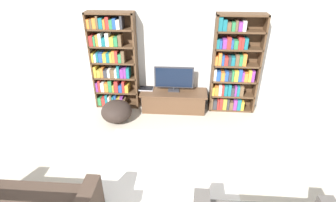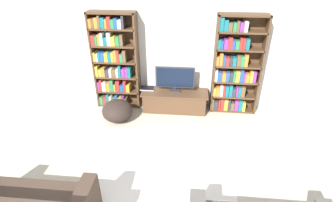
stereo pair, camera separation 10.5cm
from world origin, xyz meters
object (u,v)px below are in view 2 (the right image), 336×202
bookshelf_left (114,62)px  laptop (147,88)px  tv_stand (175,101)px  beanbag_ottoman (117,111)px  television (175,78)px  bookshelf_right (234,68)px

bookshelf_left → laptop: (0.70, -0.04, -0.57)m
tv_stand → beanbag_ottoman: bearing=-154.9°
tv_stand → television: (0.00, 0.05, 0.51)m
bookshelf_right → laptop: (-1.81, -0.04, -0.52)m
television → beanbag_ottoman: (-1.13, -0.59, -0.51)m
bookshelf_right → laptop: size_ratio=6.78×
beanbag_ottoman → laptop: bearing=49.3°
tv_stand → bookshelf_right: bearing=6.1°
bookshelf_left → bookshelf_right: (2.51, 0.00, -0.05)m
beanbag_ottoman → bookshelf_right: bearing=15.8°
bookshelf_left → laptop: bearing=-3.6°
bookshelf_left → beanbag_ottoman: 1.05m
bookshelf_left → television: (1.30, -0.07, -0.29)m
tv_stand → television: television is taller
bookshelf_right → beanbag_ottoman: 2.55m
laptop → television: bearing=-2.9°
beanbag_ottoman → television: bearing=27.4°
bookshelf_right → tv_stand: (-1.21, -0.13, -0.75)m
bookshelf_right → tv_stand: bearing=-173.9°
bookshelf_right → tv_stand: 1.43m
bookshelf_left → laptop: 0.90m
tv_stand → beanbag_ottoman: size_ratio=2.31×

